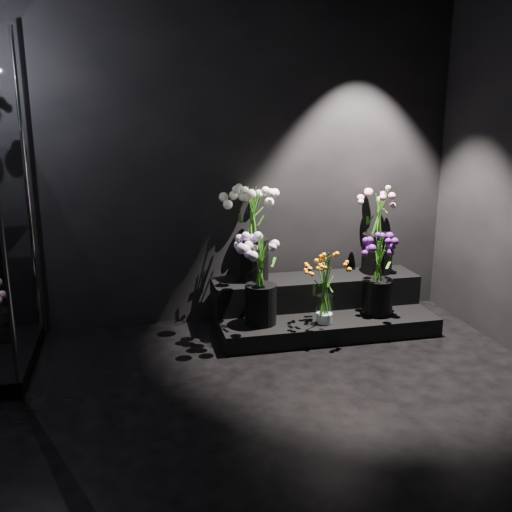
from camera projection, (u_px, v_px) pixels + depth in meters
name	position (u px, v px, depth m)	size (l,w,h in m)	color
floor	(275.00, 452.00, 2.94)	(4.00, 4.00, 0.00)	black
wall_back	(212.00, 150.00, 4.48)	(4.00, 4.00, 0.00)	black
display_riser	(319.00, 306.00, 4.64)	(1.70, 0.76, 0.38)	black
bouquet_orange_bells	(325.00, 286.00, 4.25)	(0.32, 0.32, 0.56)	white
bouquet_lilac	(261.00, 273.00, 4.22)	(0.43, 0.43, 0.68)	black
bouquet_purple	(379.00, 272.00, 4.44)	(0.37, 0.37, 0.63)	black
bouquet_cream_roses	(253.00, 226.00, 4.50)	(0.43, 0.43, 0.75)	black
bouquet_pink_roses	(379.00, 225.00, 4.72)	(0.43, 0.43, 0.73)	black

